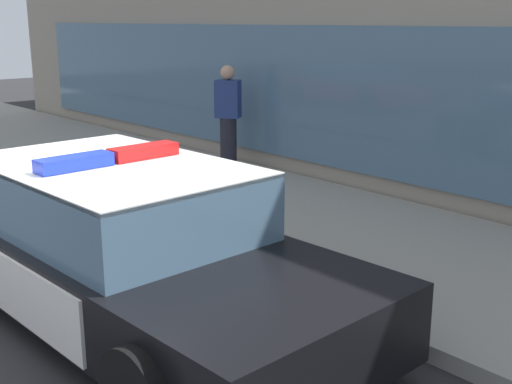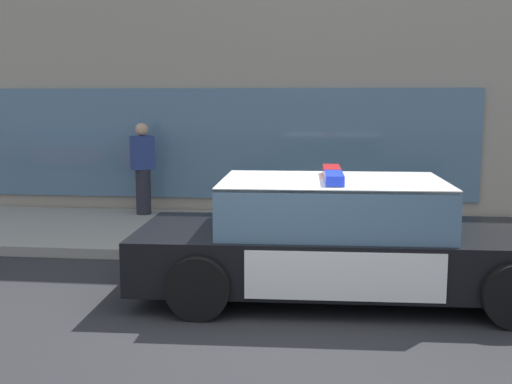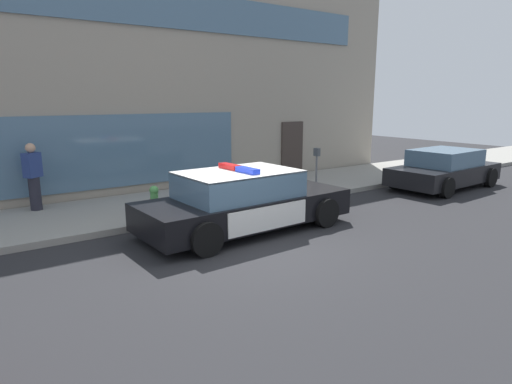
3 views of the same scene
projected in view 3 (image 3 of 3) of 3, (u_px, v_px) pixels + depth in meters
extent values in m
plane|color=#262628|center=(235.00, 246.00, 8.91)|extent=(48.00, 48.00, 0.00)
cube|color=gray|center=(160.00, 206.00, 11.94)|extent=(48.00, 3.34, 0.15)
cube|color=gray|center=(64.00, 74.00, 16.06)|extent=(22.67, 9.88, 7.69)
cube|color=slate|center=(2.00, 159.00, 11.06)|extent=(13.60, 0.08, 2.10)
cube|color=#382D28|center=(292.00, 150.00, 16.51)|extent=(1.00, 0.08, 2.10)
cube|color=slate|center=(100.00, 0.00, 11.74)|extent=(19.05, 0.08, 1.10)
cube|color=black|center=(246.00, 208.00, 9.94)|extent=(4.96, 2.06, 0.60)
cube|color=silver|center=(297.00, 193.00, 10.83)|extent=(1.73, 1.91, 0.05)
cube|color=silver|center=(178.00, 213.00, 8.89)|extent=(1.44, 1.90, 0.05)
cube|color=silver|center=(219.00, 201.00, 10.63)|extent=(2.06, 0.10, 0.51)
cube|color=silver|center=(269.00, 218.00, 9.14)|extent=(2.06, 0.10, 0.51)
cube|color=yellow|center=(219.00, 201.00, 10.64)|extent=(0.22, 0.02, 0.26)
cube|color=slate|center=(239.00, 185.00, 9.70)|extent=(2.61, 1.79, 0.60)
cube|color=silver|center=(238.00, 172.00, 9.64)|extent=(2.61, 1.79, 0.04)
cube|color=red|center=(230.00, 166.00, 9.89)|extent=(0.22, 0.65, 0.11)
cube|color=blue|center=(248.00, 170.00, 9.36)|extent=(0.22, 0.65, 0.11)
cylinder|color=black|center=(274.00, 198.00, 11.67)|extent=(0.69, 0.24, 0.68)
cylinder|color=black|center=(326.00, 213.00, 10.19)|extent=(0.69, 0.24, 0.68)
cylinder|color=black|center=(162.00, 218.00, 9.75)|extent=(0.69, 0.24, 0.68)
cylinder|color=black|center=(206.00, 239.00, 8.28)|extent=(0.69, 0.24, 0.68)
cylinder|color=#4C994C|center=(155.00, 213.00, 10.73)|extent=(0.28, 0.28, 0.10)
cylinder|color=#4C994C|center=(155.00, 202.00, 10.67)|extent=(0.19, 0.19, 0.45)
sphere|color=#4C994C|center=(154.00, 190.00, 10.61)|extent=(0.22, 0.22, 0.22)
cylinder|color=#B21E19|center=(154.00, 187.00, 10.59)|extent=(0.06, 0.06, 0.05)
cylinder|color=#B21E19|center=(157.00, 202.00, 10.55)|extent=(0.09, 0.10, 0.09)
cylinder|color=#B21E19|center=(152.00, 200.00, 10.78)|extent=(0.09, 0.10, 0.09)
cylinder|color=#B21E19|center=(160.00, 202.00, 10.76)|extent=(0.10, 0.12, 0.12)
cube|color=black|center=(444.00, 174.00, 14.65)|extent=(4.33, 2.01, 0.56)
cube|color=slate|center=(445.00, 158.00, 14.54)|extent=(2.29, 1.73, 0.56)
cylinder|color=black|center=(440.00, 171.00, 16.23)|extent=(0.65, 0.23, 0.64)
cylinder|color=black|center=(490.00, 178.00, 14.83)|extent=(0.65, 0.23, 0.64)
cylinder|color=black|center=(395.00, 179.00, 14.54)|extent=(0.65, 0.23, 0.64)
cylinder|color=black|center=(447.00, 188.00, 13.15)|extent=(0.65, 0.23, 0.64)
cylinder|color=#23232D|center=(35.00, 194.00, 11.14)|extent=(0.28, 0.28, 0.85)
cube|color=navy|center=(32.00, 165.00, 10.98)|extent=(0.48, 0.44, 0.62)
sphere|color=tan|center=(30.00, 148.00, 10.89)|extent=(0.24, 0.24, 0.24)
cylinder|color=slate|center=(316.00, 174.00, 13.30)|extent=(0.06, 0.06, 1.10)
cube|color=#474C51|center=(317.00, 152.00, 13.16)|extent=(0.12, 0.18, 0.24)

